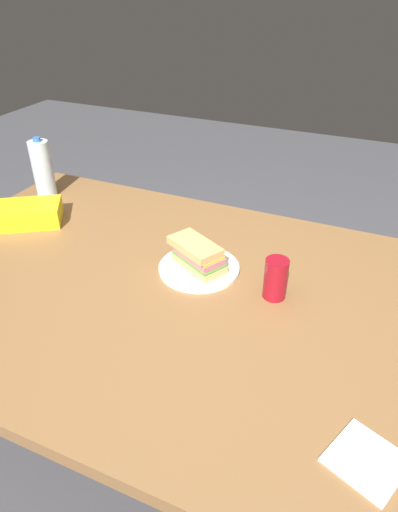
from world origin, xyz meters
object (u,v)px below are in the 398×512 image
Objects in this scene: water_bottle_tall at (43,169)px; sandwich at (198,255)px; chip_bag at (28,214)px; soda_can_red at (276,279)px; paper_plate at (199,268)px; dining_table at (191,311)px.

sandwich is at bearing 162.83° from water_bottle_tall.
sandwich is at bearing -35.30° from chip_bag.
sandwich is at bearing -8.04° from soda_can_red.
soda_can_red reaches higher than chip_bag.
chip_bag reaches higher than paper_plate.
water_bottle_tall reaches higher than paper_plate.
chip_bag is (0.69, -0.03, 0.03)m from paper_plate.
sandwich is 0.89× the size of chip_bag.
chip_bag is (0.71, -0.14, 0.11)m from dining_table.
dining_table is at bearing 156.23° from water_bottle_tall.
paper_plate is 0.69m from chip_bag.
chip_bag reaches higher than dining_table.
paper_plate is 1.09× the size of chip_bag.
chip_bag is at bearing 113.96° from water_bottle_tall.
dining_table is 0.14m from paper_plate.
chip_bag is 0.95× the size of water_bottle_tall.
dining_table is 7.47× the size of paper_plate.
soda_can_red is 0.53× the size of chip_bag.
water_bottle_tall is at bearing -17.09° from paper_plate.
water_bottle_tall is at bearing -17.17° from sandwich.
paper_plate is at bearing -78.33° from dining_table.
water_bottle_tall is (0.79, -0.24, 0.11)m from paper_plate.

